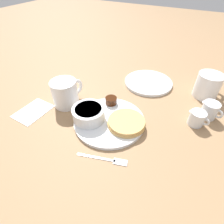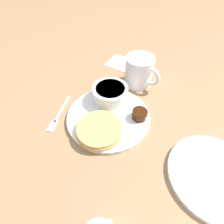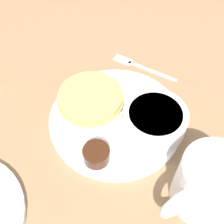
# 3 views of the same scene
# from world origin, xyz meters

# --- Properties ---
(ground_plane) EXTENTS (4.00, 4.00, 0.00)m
(ground_plane) POSITION_xyz_m (0.00, 0.00, 0.00)
(ground_plane) COLOR #93704C
(plate) EXTENTS (0.25, 0.25, 0.01)m
(plate) POSITION_xyz_m (0.00, 0.00, 0.01)
(plate) COLOR white
(plate) RESTS_ON ground_plane
(pancake_stack) EXTENTS (0.13, 0.13, 0.02)m
(pancake_stack) POSITION_xyz_m (0.01, -0.06, 0.02)
(pancake_stack) COLOR tan
(pancake_stack) RESTS_ON plate
(bowl) EXTENTS (0.11, 0.11, 0.05)m
(bowl) POSITION_xyz_m (-0.03, 0.06, 0.04)
(bowl) COLOR white
(bowl) RESTS_ON plate
(syrup_cup) EXTENTS (0.04, 0.04, 0.03)m
(syrup_cup) POSITION_xyz_m (0.08, 0.04, 0.02)
(syrup_cup) COLOR #38190A
(syrup_cup) RESTS_ON plate
(butter_ramekin) EXTENTS (0.05, 0.05, 0.05)m
(butter_ramekin) POSITION_xyz_m (-0.02, 0.09, 0.03)
(butter_ramekin) COLOR white
(butter_ramekin) RESTS_ON plate
(coffee_mug) EXTENTS (0.13, 0.10, 0.10)m
(coffee_mug) POSITION_xyz_m (0.01, 0.19, 0.05)
(coffee_mug) COLOR white
(coffee_mug) RESTS_ON ground_plane
(fork) EXTENTS (0.05, 0.15, 0.00)m
(fork) POSITION_xyz_m (-0.14, -0.07, 0.00)
(fork) COLOR silver
(fork) RESTS_ON ground_plane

